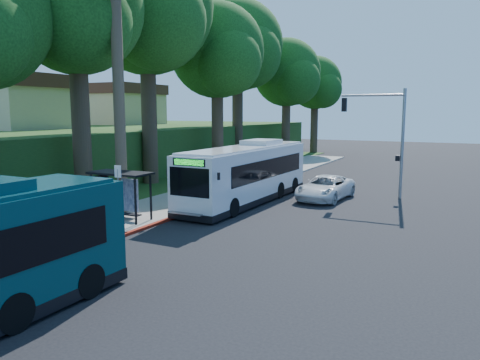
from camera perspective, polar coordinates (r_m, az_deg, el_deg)
The scene contains 16 objects.
ground at distance 23.59m, azimuth 3.83°, elevation -5.31°, with size 140.00×140.00×0.00m, color black.
sidewalk at distance 27.16m, azimuth -10.56°, elevation -3.48°, with size 4.50×70.00×0.12m, color gray.
red_curb at distance 22.70m, azimuth -11.98°, elevation -5.86°, with size 0.25×30.00×0.13m, color maroon.
grass_verge at distance 34.50m, azimuth -13.14°, elevation -1.09°, with size 8.00×70.00×0.06m, color #234719.
bus_shelter at distance 24.64m, azimuth -14.58°, elevation -0.69°, with size 3.20×1.51×2.55m.
stop_sign_pole at distance 21.80m, azimuth -14.60°, elevation -1.12°, with size 0.35×0.06×3.17m.
traffic_signal_pole at distance 31.59m, azimuth 17.43°, elevation 5.91°, with size 4.10×0.30×7.00m.
hillside_backdrop at distance 50.56m, azimuth -17.60°, elevation 4.43°, with size 24.00×60.00×8.80m.
tree_0 at distance 30.47m, azimuth -19.29°, elevation 18.57°, with size 8.40×8.00×15.70m.
tree_1 at distance 37.31m, azimuth -11.21°, elevation 19.28°, with size 10.50×10.00×18.26m.
tree_2 at distance 42.80m, azimuth -2.71°, elevation 14.94°, with size 8.82×8.40×15.12m.
tree_3 at distance 50.93m, azimuth -0.20°, elevation 15.60°, with size 10.08×9.60×17.28m.
tree_4 at distance 57.01m, azimuth 5.79°, elevation 12.51°, with size 8.40×8.00×14.14m.
tree_5 at distance 64.19m, azimuth 9.21°, elevation 11.30°, with size 7.35×7.00×12.86m.
white_bus at distance 28.79m, azimuth 0.94°, elevation 0.90°, with size 3.02×12.66×3.75m.
pickup at distance 30.29m, azimuth 10.36°, elevation -0.93°, with size 2.49×5.40×1.50m, color silver.
Camera 1 is at (8.79, -21.17, 5.57)m, focal length 35.00 mm.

